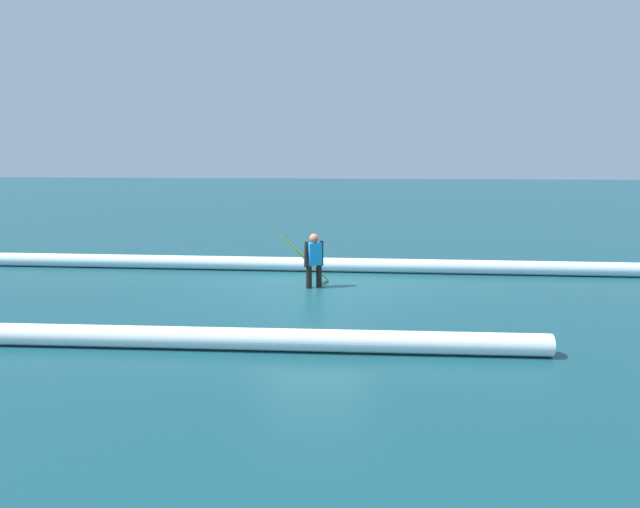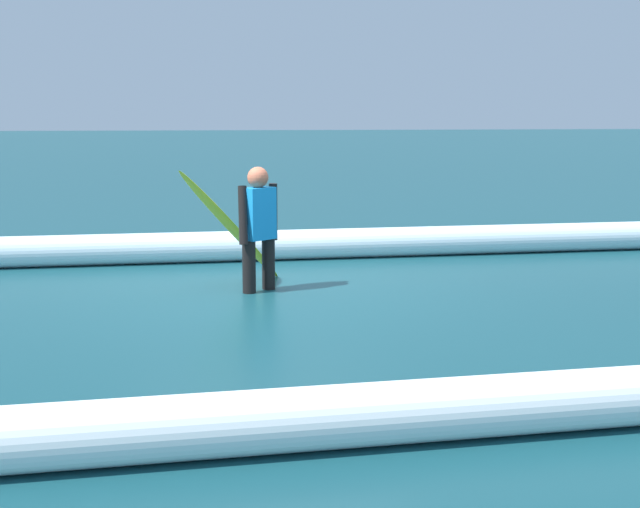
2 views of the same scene
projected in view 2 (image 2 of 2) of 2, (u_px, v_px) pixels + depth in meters
ground_plane at (263, 295)px, 9.20m from camera, size 162.80×162.80×0.00m
surfer at (258, 223)px, 9.27m from camera, size 0.43×0.42×1.31m
surfboard at (231, 227)px, 9.58m from camera, size 1.23×1.07×1.31m
wave_crest_foreground at (246, 246)px, 11.27m from camera, size 20.92×1.09×0.38m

